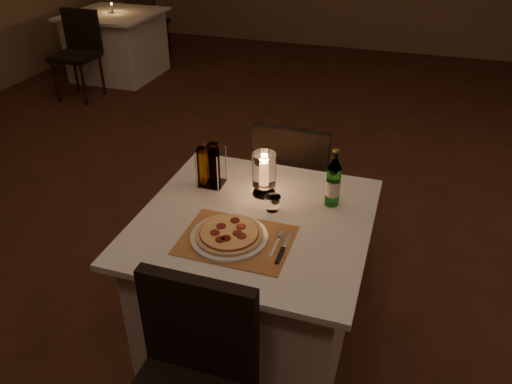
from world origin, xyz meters
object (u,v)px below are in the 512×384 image
(chair_far, at_px, (293,178))
(pizza, at_px, (229,234))
(main_table, at_px, (255,281))
(water_bottle, at_px, (333,183))
(hurricane_candle, at_px, (264,171))
(neighbor_table_left, at_px, (117,45))
(chair_near, at_px, (190,376))
(tumbler, at_px, (273,203))
(plate, at_px, (229,237))

(chair_far, distance_m, pizza, 0.92)
(main_table, distance_m, water_bottle, 0.60)
(hurricane_candle, xyz_separation_m, neighbor_table_left, (-2.82, 3.24, -0.49))
(chair_near, bearing_deg, main_table, 90.00)
(chair_near, relative_size, chair_far, 1.00)
(chair_far, height_order, tumbler, chair_far)
(tumbler, bearing_deg, main_table, -125.24)
(water_bottle, bearing_deg, hurricane_candle, -177.87)
(main_table, bearing_deg, tumbler, 54.76)
(main_table, height_order, pizza, pizza)
(chair_near, xyz_separation_m, plate, (-0.05, 0.53, 0.20))
(neighbor_table_left, bearing_deg, tumbler, -49.19)
(neighbor_table_left, bearing_deg, chair_far, -43.80)
(tumbler, bearing_deg, water_bottle, 28.36)
(plate, height_order, water_bottle, water_bottle)
(hurricane_candle, bearing_deg, water_bottle, 2.13)
(tumbler, bearing_deg, chair_near, -94.14)
(chair_near, bearing_deg, water_bottle, 72.09)
(chair_far, xyz_separation_m, neighbor_table_left, (-2.84, 2.73, -0.18))
(tumbler, bearing_deg, neighbor_table_left, 130.81)
(chair_near, height_order, pizza, chair_near)
(pizza, xyz_separation_m, neighbor_table_left, (-2.79, 3.62, -0.39))
(neighbor_table_left, bearing_deg, pizza, -52.35)
(chair_near, distance_m, tumbler, 0.83)
(pizza, xyz_separation_m, water_bottle, (0.35, 0.39, 0.08))
(main_table, height_order, chair_far, chair_far)
(pizza, distance_m, tumbler, 0.28)
(pizza, xyz_separation_m, tumbler, (0.11, 0.26, 0.01))
(chair_far, xyz_separation_m, water_bottle, (0.30, -0.50, 0.30))
(main_table, relative_size, plate, 3.12)
(pizza, bearing_deg, tumbler, 67.65)
(water_bottle, xyz_separation_m, neighbor_table_left, (-3.14, 3.23, -0.48))
(plate, bearing_deg, tumbler, 67.64)
(main_table, xyz_separation_m, water_bottle, (0.30, 0.21, 0.48))
(tumbler, relative_size, neighbor_table_left, 0.07)
(chair_far, distance_m, tumbler, 0.67)
(tumbler, height_order, water_bottle, water_bottle)
(chair_far, bearing_deg, main_table, -90.00)
(main_table, xyz_separation_m, plate, (-0.05, -0.18, 0.38))
(tumbler, bearing_deg, hurricane_candle, 123.08)
(plate, bearing_deg, chair_far, 86.80)
(main_table, relative_size, water_bottle, 3.61)
(tumbler, xyz_separation_m, hurricane_candle, (-0.08, 0.12, 0.09))
(pizza, height_order, tumbler, tumbler)
(water_bottle, distance_m, hurricane_candle, 0.32)
(chair_near, bearing_deg, neighbor_table_left, 124.38)
(chair_near, distance_m, pizza, 0.58)
(plate, xyz_separation_m, water_bottle, (0.35, 0.39, 0.10))
(neighbor_table_left, bearing_deg, water_bottle, -45.77)
(pizza, bearing_deg, main_table, 74.49)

